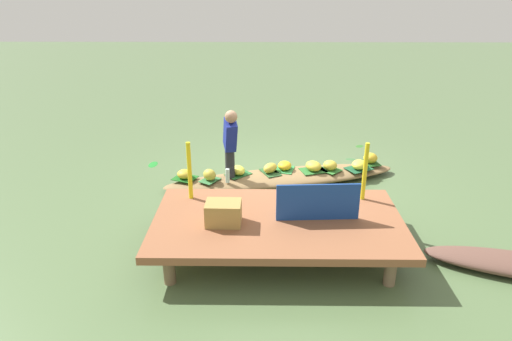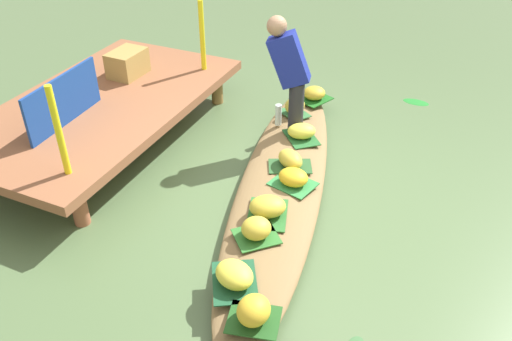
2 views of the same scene
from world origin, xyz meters
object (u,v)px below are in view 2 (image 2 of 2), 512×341
object	(u,v)px
banana_bunch_2	(290,159)
banana_bunch_8	(268,206)
vendor_person	(289,69)
water_bottle	(278,115)
produce_crate	(127,63)
banana_bunch_0	(302,131)
market_banner	(64,100)
banana_bunch_5	(295,106)
banana_bunch_7	(254,310)
vendor_boat	(281,187)
banana_bunch_4	(293,177)
banana_bunch_3	(256,228)
banana_bunch_1	(234,274)
banana_bunch_6	(314,93)

from	to	relation	value
banana_bunch_2	banana_bunch_8	distance (m)	0.77
vendor_person	water_bottle	size ratio (longest dim) A/B	5.18
vendor_person	produce_crate	distance (m)	2.01
banana_bunch_0	market_banner	world-z (taller)	market_banner
banana_bunch_0	banana_bunch_8	world-z (taller)	banana_bunch_8
banana_bunch_2	banana_bunch_5	xyz separation A→B (m)	(1.02, 0.34, 0.02)
produce_crate	banana_bunch_5	bearing A→B (deg)	-78.52
banana_bunch_2	banana_bunch_7	distance (m)	1.90
banana_bunch_0	banana_bunch_7	xyz separation A→B (m)	(-2.40, -0.56, 0.02)
vendor_boat	banana_bunch_4	xyz separation A→B (m)	(-0.04, -0.13, 0.17)
banana_bunch_5	banana_bunch_3	bearing A→B (deg)	-167.16
water_bottle	banana_bunch_0	bearing A→B (deg)	-115.84
banana_bunch_3	banana_bunch_4	world-z (taller)	banana_bunch_3
banana_bunch_2	produce_crate	size ratio (longest dim) A/B	0.67
market_banner	produce_crate	distance (m)	1.20
banana_bunch_0	produce_crate	distance (m)	2.22
banana_bunch_0	banana_bunch_8	distance (m)	1.33
banana_bunch_4	banana_bunch_7	size ratio (longest dim) A/B	1.09
banana_bunch_3	water_bottle	bearing A→B (deg)	17.14
banana_bunch_7	water_bottle	size ratio (longest dim) A/B	1.07
banana_bunch_2	vendor_person	world-z (taller)	vendor_person
banana_bunch_1	banana_bunch_6	world-z (taller)	banana_bunch_1
banana_bunch_5	water_bottle	world-z (taller)	water_bottle
banana_bunch_5	banana_bunch_6	size ratio (longest dim) A/B	0.90
banana_bunch_5	produce_crate	bearing A→B (deg)	101.48
vendor_boat	produce_crate	bearing A→B (deg)	56.42
banana_bunch_1	banana_bunch_2	size ratio (longest dim) A/B	1.06
banana_bunch_3	banana_bunch_6	distance (m)	2.54
banana_bunch_3	banana_bunch_8	size ratio (longest dim) A/B	0.78
banana_bunch_0	banana_bunch_7	world-z (taller)	banana_bunch_7
market_banner	vendor_person	bearing A→B (deg)	-59.95
banana_bunch_5	water_bottle	size ratio (longest dim) A/B	0.99
market_banner	produce_crate	world-z (taller)	market_banner
banana_bunch_1	produce_crate	distance (m)	3.33
banana_bunch_2	vendor_person	xyz separation A→B (m)	(0.66, 0.29, 0.61)
banana_bunch_8	banana_bunch_2	bearing A→B (deg)	7.38
banana_bunch_0	vendor_person	distance (m)	0.66
banana_bunch_2	water_bottle	bearing A→B (deg)	30.31
banana_bunch_4	vendor_person	distance (m)	1.19
banana_bunch_2	market_banner	xyz separation A→B (m)	(-0.56, 2.16, 0.43)
banana_bunch_0	banana_bunch_6	xyz separation A→B (m)	(0.90, 0.18, -0.00)
banana_bunch_1	banana_bunch_5	bearing A→B (deg)	11.68
banana_bunch_8	vendor_person	size ratio (longest dim) A/B	0.25
banana_bunch_2	banana_bunch_4	xyz separation A→B (m)	(-0.26, -0.14, -0.01)
vendor_boat	banana_bunch_8	world-z (taller)	banana_bunch_8
banana_bunch_0	banana_bunch_4	bearing A→B (deg)	-164.51
banana_bunch_0	banana_bunch_2	distance (m)	0.56
banana_bunch_6	produce_crate	size ratio (longest dim) A/B	0.59
vendor_boat	produce_crate	world-z (taller)	produce_crate
vendor_person	water_bottle	xyz separation A→B (m)	(0.05, 0.12, -0.58)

